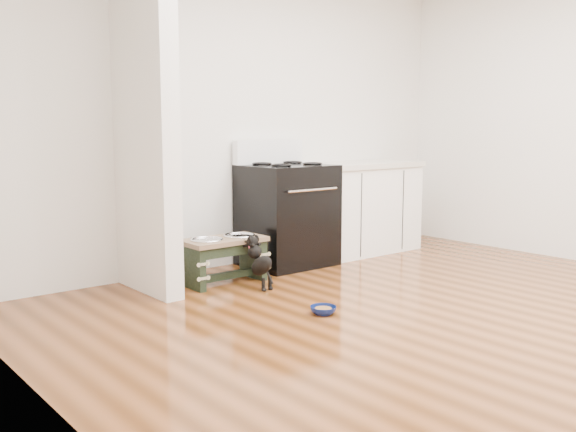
{
  "coord_description": "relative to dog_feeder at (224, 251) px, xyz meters",
  "views": [
    {
      "loc": [
        -3.43,
        -2.33,
        1.27
      ],
      "look_at": [
        -0.24,
        1.54,
        0.56
      ],
      "focal_mm": 40.0,
      "sensor_mm": 36.0,
      "label": 1
    }
  ],
  "objects": [
    {
      "name": "ground",
      "position": [
        0.59,
        -1.94,
        -0.26
      ],
      "size": [
        5.0,
        5.0,
        0.0
      ],
      "primitive_type": "plane",
      "color": "#4A260D",
      "rests_on": "ground"
    },
    {
      "name": "room_shell",
      "position": [
        0.59,
        -1.94,
        1.36
      ],
      "size": [
        5.0,
        5.0,
        5.0
      ],
      "color": "silver",
      "rests_on": "ground"
    },
    {
      "name": "partition_wall",
      "position": [
        -0.59,
        0.16,
        1.09
      ],
      "size": [
        0.15,
        0.8,
        2.7
      ],
      "primitive_type": "cube",
      "color": "silver",
      "rests_on": "ground"
    },
    {
      "name": "oven_range",
      "position": [
        0.84,
        0.22,
        0.21
      ],
      "size": [
        0.76,
        0.69,
        1.14
      ],
      "color": "black",
      "rests_on": "ground"
    },
    {
      "name": "cabinet_run",
      "position": [
        1.82,
        0.23,
        0.19
      ],
      "size": [
        1.24,
        0.64,
        0.91
      ],
      "color": "white",
      "rests_on": "ground"
    },
    {
      "name": "dog_feeder",
      "position": [
        0.0,
        0.0,
        0.0
      ],
      "size": [
        0.68,
        0.36,
        0.39
      ],
      "color": "black",
      "rests_on": "ground"
    },
    {
      "name": "puppy",
      "position": [
        0.12,
        -0.31,
        -0.04
      ],
      "size": [
        0.12,
        0.35,
        0.41
      ],
      "color": "black",
      "rests_on": "ground"
    },
    {
      "name": "floor_bowl",
      "position": [
        0.03,
        -1.16,
        -0.24
      ],
      "size": [
        0.23,
        0.23,
        0.06
      ],
      "rotation": [
        0.0,
        0.0,
        0.38
      ],
      "color": "#0B184F",
      "rests_on": "ground"
    }
  ]
}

